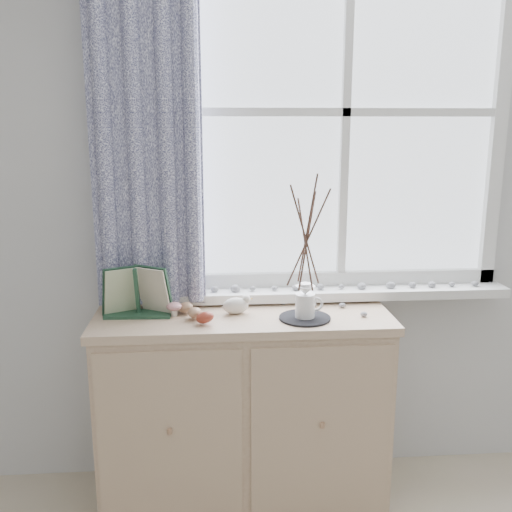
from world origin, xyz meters
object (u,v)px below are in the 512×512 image
Objects in this scene: sideboard at (243,409)px; botanical_book at (136,292)px; toadstool_cluster at (164,300)px; twig_pitcher at (306,235)px.

sideboard is 3.97× the size of botanical_book.
botanical_book is at bearing -146.81° from toadstool_cluster.
twig_pitcher is at bearing -18.93° from sideboard.
botanical_book is at bearing -177.20° from sideboard.
sideboard is 8.18× the size of toadstool_cluster.
botanical_book reaches higher than sideboard.
botanical_book is 0.52× the size of twig_pitcher.
twig_pitcher is (0.24, -0.08, 0.76)m from sideboard.
sideboard is at bearing 5.40° from botanical_book.
sideboard is at bearing -7.87° from toadstool_cluster.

